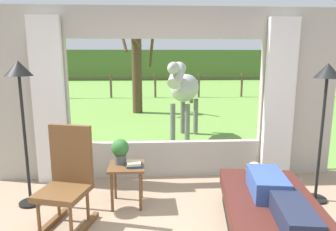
% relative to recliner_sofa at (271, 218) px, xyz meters
% --- Properties ---
extents(back_wall_with_window, '(5.20, 0.12, 2.55)m').
position_rel_recliner_sofa_xyz_m(back_wall_with_window, '(-0.97, 1.75, 1.03)').
color(back_wall_with_window, '#ADA599').
rests_on(back_wall_with_window, ground_plane).
extents(curtain_panel_left, '(0.44, 0.10, 2.40)m').
position_rel_recliner_sofa_xyz_m(curtain_panel_left, '(-2.66, 1.61, 0.98)').
color(curtain_panel_left, silver).
rests_on(curtain_panel_left, ground_plane).
extents(curtain_panel_right, '(0.44, 0.10, 2.40)m').
position_rel_recliner_sofa_xyz_m(curtain_panel_right, '(0.72, 1.61, 0.98)').
color(curtain_panel_right, silver).
rests_on(curtain_panel_right, ground_plane).
extents(outdoor_pasture_lawn, '(36.00, 21.68, 0.02)m').
position_rel_recliner_sofa_xyz_m(outdoor_pasture_lawn, '(-0.97, 12.65, -0.21)').
color(outdoor_pasture_lawn, olive).
rests_on(outdoor_pasture_lawn, ground_plane).
extents(distant_hill_ridge, '(36.00, 2.00, 2.40)m').
position_rel_recliner_sofa_xyz_m(distant_hill_ridge, '(-0.97, 22.49, 0.98)').
color(distant_hill_ridge, '#4D6B32').
rests_on(distant_hill_ridge, ground_plane).
extents(recliner_sofa, '(1.14, 1.81, 0.42)m').
position_rel_recliner_sofa_xyz_m(recliner_sofa, '(0.00, 0.00, 0.00)').
color(recliner_sofa, black).
rests_on(recliner_sofa, ground_plane).
extents(reclining_person, '(0.42, 1.44, 0.22)m').
position_rel_recliner_sofa_xyz_m(reclining_person, '(0.00, -0.05, 0.30)').
color(reclining_person, '#334C8C').
rests_on(reclining_person, recliner_sofa).
extents(rocking_chair, '(0.63, 0.78, 1.12)m').
position_rel_recliner_sofa_xyz_m(rocking_chair, '(-2.12, 0.36, 0.33)').
color(rocking_chair, brown).
rests_on(rocking_chair, ground_plane).
extents(side_table, '(0.44, 0.44, 0.52)m').
position_rel_recliner_sofa_xyz_m(side_table, '(-1.52, 0.82, 0.21)').
color(side_table, brown).
rests_on(side_table, ground_plane).
extents(potted_plant, '(0.22, 0.22, 0.32)m').
position_rel_recliner_sofa_xyz_m(potted_plant, '(-1.60, 0.88, 0.48)').
color(potted_plant, '#4C5156').
rests_on(potted_plant, side_table).
extents(book_stack, '(0.20, 0.16, 0.06)m').
position_rel_recliner_sofa_xyz_m(book_stack, '(-1.42, 0.76, 0.33)').
color(book_stack, '#23478C').
rests_on(book_stack, side_table).
extents(floor_lamp_left, '(0.32, 0.32, 1.80)m').
position_rel_recliner_sofa_xyz_m(floor_lamp_left, '(-2.75, 0.90, 1.23)').
color(floor_lamp_left, black).
rests_on(floor_lamp_left, ground_plane).
extents(floor_lamp_right, '(0.32, 0.32, 1.77)m').
position_rel_recliner_sofa_xyz_m(floor_lamp_right, '(0.92, 0.79, 1.21)').
color(floor_lamp_right, black).
rests_on(floor_lamp_right, ground_plane).
extents(horse, '(0.99, 1.80, 1.73)m').
position_rel_recliner_sofa_xyz_m(horse, '(-0.47, 3.80, 0.94)').
color(horse, '#B2B2AD').
rests_on(horse, outdoor_pasture_lawn).
extents(pasture_tree, '(1.25, 1.14, 3.13)m').
position_rel_recliner_sofa_xyz_m(pasture_tree, '(-1.64, 7.15, 1.20)').
color(pasture_tree, '#4C3823').
rests_on(pasture_tree, outdoor_pasture_lawn).
extents(pasture_fence_line, '(16.10, 0.10, 1.10)m').
position_rel_recliner_sofa_xyz_m(pasture_fence_line, '(-0.97, 10.98, 0.53)').
color(pasture_fence_line, brown).
rests_on(pasture_fence_line, outdoor_pasture_lawn).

